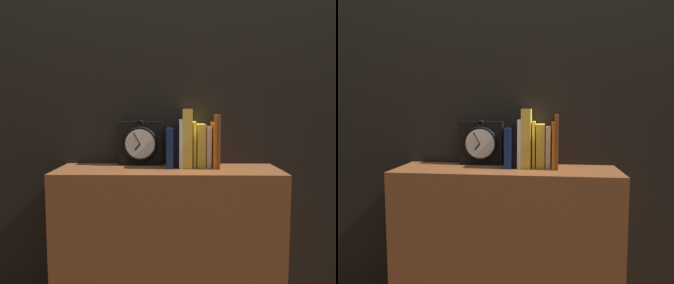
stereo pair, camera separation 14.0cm
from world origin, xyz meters
TOP-DOWN VIEW (x-y plane):
  - wall_back at (0.00, 0.17)m, footprint 6.00×0.05m
  - bookshelf at (0.00, 0.00)m, footprint 0.97×0.29m
  - clock at (-0.13, 0.10)m, footprint 0.20×0.07m
  - book_slot0_navy at (0.01, 0.06)m, footprint 0.03×0.15m
  - book_slot1_black at (0.04, 0.07)m, footprint 0.02×0.13m
  - book_slot2_white at (0.06, 0.06)m, footprint 0.01×0.14m
  - book_slot3_yellow at (0.08, 0.06)m, footprint 0.04×0.14m
  - book_slot4_yellow at (0.12, 0.07)m, footprint 0.01×0.12m
  - book_slot5_yellow at (0.15, 0.08)m, footprint 0.04×0.12m
  - book_slot6_white at (0.18, 0.08)m, footprint 0.02×0.12m
  - book_slot7_orange at (0.20, 0.06)m, footprint 0.01×0.15m
  - book_slot8_brown at (0.22, 0.06)m, footprint 0.01×0.16m

SIDE VIEW (x-z plane):
  - bookshelf at x=0.00m, z-range 0.00..0.83m
  - book_slot0_navy at x=0.01m, z-range 0.83..1.01m
  - book_slot6_white at x=0.18m, z-range 0.83..1.01m
  - book_slot1_black at x=0.04m, z-range 0.83..1.02m
  - book_slot5_yellow at x=0.15m, z-range 0.83..1.02m
  - book_slot7_orange at x=0.20m, z-range 0.83..1.03m
  - clock at x=-0.13m, z-range 0.83..1.04m
  - book_slot4_yellow at x=0.12m, z-range 0.83..1.03m
  - book_slot2_white at x=0.06m, z-range 0.83..1.04m
  - book_slot8_brown at x=0.22m, z-range 0.83..1.07m
  - book_slot3_yellow at x=0.08m, z-range 0.83..1.09m
  - wall_back at x=0.00m, z-range 0.00..2.60m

